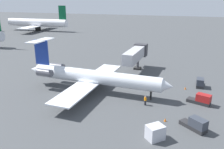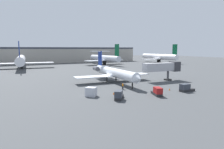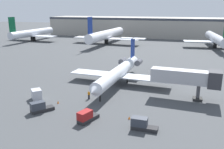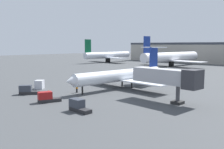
# 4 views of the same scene
# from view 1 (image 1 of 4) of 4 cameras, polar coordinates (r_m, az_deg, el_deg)

# --- Properties ---
(ground_plane) EXTENTS (400.00, 400.00, 0.10)m
(ground_plane) POSITION_cam_1_polar(r_m,az_deg,el_deg) (46.87, -6.71, -4.71)
(ground_plane) COLOR #424447
(regional_jet) EXTENTS (24.52, 30.53, 9.60)m
(regional_jet) POSITION_cam_1_polar(r_m,az_deg,el_deg) (47.13, -5.08, -0.40)
(regional_jet) COLOR silver
(regional_jet) RESTS_ON ground_plane
(jet_bridge) EXTENTS (13.39, 3.73, 6.16)m
(jet_bridge) POSITION_cam_1_polar(r_m,az_deg,el_deg) (59.71, 5.83, 4.93)
(jet_bridge) COLOR #ADADB2
(jet_bridge) RESTS_ON ground_plane
(ground_crew_marshaller) EXTENTS (0.48, 0.45, 1.69)m
(ground_crew_marshaller) POSITION_cam_1_polar(r_m,az_deg,el_deg) (42.08, 7.97, -6.20)
(ground_crew_marshaller) COLOR black
(ground_crew_marshaller) RESTS_ON ground_plane
(baggage_tug_lead) EXTENTS (4.02, 1.46, 1.90)m
(baggage_tug_lead) POSITION_cam_1_polar(r_m,az_deg,el_deg) (53.25, 20.33, -1.89)
(baggage_tug_lead) COLOR #262628
(baggage_tug_lead) RESTS_ON ground_plane
(baggage_tug_trailing) EXTENTS (3.60, 3.99, 1.90)m
(baggage_tug_trailing) POSITION_cam_1_polar(r_m,az_deg,el_deg) (36.49, 19.45, -11.24)
(baggage_tug_trailing) COLOR #262628
(baggage_tug_trailing) RESTS_ON ground_plane
(baggage_tug_spare) EXTENTS (2.69, 4.24, 1.90)m
(baggage_tug_spare) POSITION_cam_1_polar(r_m,az_deg,el_deg) (44.92, 20.64, -5.66)
(baggage_tug_spare) COLOR #262628
(baggage_tug_spare) RESTS_ON ground_plane
(cargo_container_uld) EXTENTS (2.80, 2.82, 2.00)m
(cargo_container_uld) POSITION_cam_1_polar(r_m,az_deg,el_deg) (32.92, 10.32, -13.51)
(cargo_container_uld) COLOR silver
(cargo_container_uld) RESTS_ON ground_plane
(traffic_cone_near) EXTENTS (0.36, 0.36, 0.55)m
(traffic_cone_near) POSITION_cam_1_polar(r_m,az_deg,el_deg) (50.92, 17.17, -3.13)
(traffic_cone_near) COLOR orange
(traffic_cone_near) RESTS_ON ground_plane
(traffic_cone_mid) EXTENTS (0.36, 0.36, 0.55)m
(traffic_cone_mid) POSITION_cam_1_polar(r_m,az_deg,el_deg) (37.73, 12.63, -10.53)
(traffic_cone_mid) COLOR orange
(traffic_cone_mid) RESTS_ON ground_plane
(parked_airliner_east_mid) EXTENTS (29.09, 34.50, 13.44)m
(parked_airliner_east_mid) POSITION_cam_1_polar(r_m,az_deg,el_deg) (137.96, -17.39, 11.76)
(parked_airliner_east_mid) COLOR white
(parked_airliner_east_mid) RESTS_ON ground_plane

